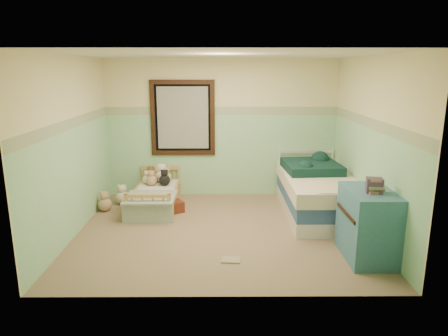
{
  "coord_description": "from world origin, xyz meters",
  "views": [
    {
      "loc": [
        0.0,
        -5.62,
        2.31
      ],
      "look_at": [
        0.04,
        0.35,
        0.86
      ],
      "focal_mm": 32.74,
      "sensor_mm": 36.0,
      "label": 1
    }
  ],
  "objects_px": {
    "dresser": "(368,224)",
    "floor_book": "(231,260)",
    "plush_floor_cream": "(123,198)",
    "plush_floor_tan": "(105,204)",
    "red_pillow": "(173,207)",
    "toddler_bed_frame": "(155,202)",
    "twin_bed_frame": "(316,208)"
  },
  "relations": [
    {
      "from": "plush_floor_cream",
      "to": "red_pillow",
      "type": "xyz_separation_m",
      "value": [
        0.94,
        -0.42,
        -0.03
      ]
    },
    {
      "from": "plush_floor_cream",
      "to": "twin_bed_frame",
      "type": "relative_size",
      "value": 0.12
    },
    {
      "from": "toddler_bed_frame",
      "to": "floor_book",
      "type": "height_order",
      "value": "toddler_bed_frame"
    },
    {
      "from": "plush_floor_tan",
      "to": "floor_book",
      "type": "distance_m",
      "value": 2.77
    },
    {
      "from": "toddler_bed_frame",
      "to": "plush_floor_cream",
      "type": "xyz_separation_m",
      "value": [
        -0.6,
        0.17,
        0.03
      ]
    },
    {
      "from": "plush_floor_tan",
      "to": "floor_book",
      "type": "height_order",
      "value": "plush_floor_tan"
    },
    {
      "from": "plush_floor_cream",
      "to": "plush_floor_tan",
      "type": "bearing_deg",
      "value": -120.83
    },
    {
      "from": "red_pillow",
      "to": "floor_book",
      "type": "relative_size",
      "value": 1.29
    },
    {
      "from": "twin_bed_frame",
      "to": "floor_book",
      "type": "xyz_separation_m",
      "value": [
        -1.44,
        -1.66,
        -0.1
      ]
    },
    {
      "from": "twin_bed_frame",
      "to": "toddler_bed_frame",
      "type": "bearing_deg",
      "value": 172.26
    },
    {
      "from": "plush_floor_tan",
      "to": "red_pillow",
      "type": "distance_m",
      "value": 1.15
    },
    {
      "from": "red_pillow",
      "to": "plush_floor_cream",
      "type": "bearing_deg",
      "value": 156.08
    },
    {
      "from": "plush_floor_tan",
      "to": "dresser",
      "type": "relative_size",
      "value": 0.26
    },
    {
      "from": "plush_floor_cream",
      "to": "plush_floor_tan",
      "type": "distance_m",
      "value": 0.41
    },
    {
      "from": "toddler_bed_frame",
      "to": "plush_floor_tan",
      "type": "distance_m",
      "value": 0.84
    },
    {
      "from": "red_pillow",
      "to": "toddler_bed_frame",
      "type": "bearing_deg",
      "value": 143.57
    },
    {
      "from": "plush_floor_tan",
      "to": "red_pillow",
      "type": "height_order",
      "value": "plush_floor_tan"
    },
    {
      "from": "toddler_bed_frame",
      "to": "plush_floor_cream",
      "type": "distance_m",
      "value": 0.63
    },
    {
      "from": "dresser",
      "to": "floor_book",
      "type": "height_order",
      "value": "dresser"
    },
    {
      "from": "plush_floor_cream",
      "to": "twin_bed_frame",
      "type": "bearing_deg",
      "value": -9.19
    },
    {
      "from": "plush_floor_cream",
      "to": "plush_floor_tan",
      "type": "height_order",
      "value": "plush_floor_cream"
    },
    {
      "from": "plush_floor_tan",
      "to": "dresser",
      "type": "xyz_separation_m",
      "value": [
        3.77,
        -1.74,
        0.32
      ]
    },
    {
      "from": "plush_floor_cream",
      "to": "dresser",
      "type": "xyz_separation_m",
      "value": [
        3.55,
        -2.1,
        0.32
      ]
    },
    {
      "from": "toddler_bed_frame",
      "to": "plush_floor_tan",
      "type": "xyz_separation_m",
      "value": [
        -0.81,
        -0.19,
        0.02
      ]
    },
    {
      "from": "plush_floor_tan",
      "to": "red_pillow",
      "type": "bearing_deg",
      "value": -3.1
    },
    {
      "from": "toddler_bed_frame",
      "to": "red_pillow",
      "type": "relative_size",
      "value": 4.94
    },
    {
      "from": "toddler_bed_frame",
      "to": "plush_floor_tan",
      "type": "bearing_deg",
      "value": -167.01
    },
    {
      "from": "twin_bed_frame",
      "to": "dresser",
      "type": "height_order",
      "value": "dresser"
    },
    {
      "from": "plush_floor_cream",
      "to": "floor_book",
      "type": "xyz_separation_m",
      "value": [
        1.85,
        -2.2,
        -0.11
      ]
    },
    {
      "from": "twin_bed_frame",
      "to": "plush_floor_cream",
      "type": "bearing_deg",
      "value": 170.81
    },
    {
      "from": "plush_floor_cream",
      "to": "red_pillow",
      "type": "bearing_deg",
      "value": -23.92
    },
    {
      "from": "plush_floor_tan",
      "to": "plush_floor_cream",
      "type": "bearing_deg",
      "value": 59.17
    }
  ]
}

